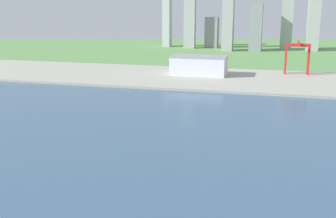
% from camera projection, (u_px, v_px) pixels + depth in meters
% --- Properties ---
extents(ground_plane, '(2400.00, 2400.00, 0.00)m').
position_uv_depth(ground_plane, '(200.00, 132.00, 259.32)').
color(ground_plane, '#5F904D').
extents(water_bay, '(840.00, 360.00, 0.15)m').
position_uv_depth(water_bay, '(177.00, 166.00, 203.13)').
color(water_bay, '#385675').
rests_on(water_bay, ground).
extents(industrial_pier, '(840.00, 140.00, 2.50)m').
position_uv_depth(industrial_pier, '(234.00, 79.00, 436.91)').
color(industrial_pier, '#A4A495').
rests_on(industrial_pier, ground).
extents(port_crane_red, '(26.71, 40.42, 36.59)m').
position_uv_depth(port_crane_red, '(298.00, 50.00, 456.26)').
color(port_crane_red, red).
rests_on(port_crane_red, industrial_pier).
extents(warehouse_main, '(61.54, 32.11, 20.99)m').
position_uv_depth(warehouse_main, '(199.00, 65.00, 456.88)').
color(warehouse_main, silver).
rests_on(warehouse_main, industrial_pier).
extents(distant_skyline, '(286.22, 71.91, 156.49)m').
position_uv_depth(distant_skyline, '(239.00, 19.00, 745.60)').
color(distant_skyline, '#B2B7BB').
rests_on(distant_skyline, ground).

